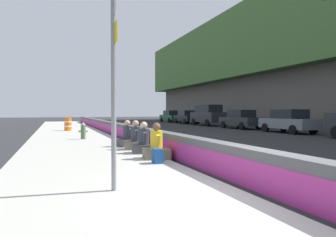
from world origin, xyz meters
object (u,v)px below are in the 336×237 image
object	(u,v)px
seated_person_far	(127,138)
parked_car_far	(187,117)
parked_car_third	(288,121)
parked_car_midline	(208,115)
route_sign_post	(114,75)
parked_car_farther	(171,116)
fire_hydrant	(83,130)
seated_person_foreground	(156,147)
backpack	(158,156)
seated_person_rear	(136,140)
seated_person_middle	(144,143)
construction_barrel	(68,124)
parked_car_fourth	(241,119)

from	to	relation	value
seated_person_far	parked_car_far	distance (m)	26.13
parked_car_third	parked_car_midline	bearing A→B (deg)	0.60
parked_car_third	parked_car_far	size ratio (longest dim) A/B	1.01
route_sign_post	parked_car_farther	size ratio (longest dim) A/B	0.79
fire_hydrant	seated_person_foreground	distance (m)	7.44
seated_person_foreground	route_sign_post	bearing A→B (deg)	149.26
fire_hydrant	backpack	xyz separation A→B (m)	(-8.08, -1.27, -0.25)
seated_person_rear	route_sign_post	bearing A→B (deg)	161.46
route_sign_post	backpack	bearing A→B (deg)	-34.69
seated_person_rear	parked_car_midline	world-z (taller)	parked_car_midline
fire_hydrant	seated_person_middle	distance (m)	6.18
seated_person_foreground	seated_person_rear	bearing A→B (deg)	0.56
seated_person_foreground	seated_person_middle	distance (m)	1.29
backpack	parked_car_farther	size ratio (longest dim) A/B	0.09
seated_person_rear	backpack	world-z (taller)	seated_person_rear
construction_barrel	parked_car_third	world-z (taller)	parked_car_third
construction_barrel	backpack	bearing A→B (deg)	-173.64
construction_barrel	parked_car_far	world-z (taller)	parked_car_far
parked_car_fourth	parked_car_farther	xyz separation A→B (m)	(17.53, -0.18, 0.00)
seated_person_middle	parked_car_third	distance (m)	14.80
seated_person_foreground	seated_person_rear	distance (m)	2.37
seated_person_foreground	backpack	size ratio (longest dim) A/B	2.70
parked_car_fourth	parked_car_midline	world-z (taller)	parked_car_midline
seated_person_foreground	backpack	xyz separation A→B (m)	(-0.79, 0.24, -0.14)
parked_car_third	parked_car_farther	world-z (taller)	same
seated_person_foreground	parked_car_far	world-z (taller)	parked_car_far
parked_car_fourth	parked_car_far	xyz separation A→B (m)	(11.97, -0.13, 0.00)
fire_hydrant	parked_car_third	xyz separation A→B (m)	(1.08, -14.47, 0.27)
seated_person_foreground	seated_person_rear	xyz separation A→B (m)	(2.37, 0.02, 0.00)
parked_car_fourth	parked_car_farther	size ratio (longest dim) A/B	0.99
construction_barrel	parked_car_farther	xyz separation A→B (m)	(16.97, -14.95, 0.24)
seated_person_far	parked_car_fourth	size ratio (longest dim) A/B	0.24
seated_person_rear	construction_barrel	bearing A→B (deg)	8.96
seated_person_far	backpack	xyz separation A→B (m)	(-4.16, 0.13, -0.14)
construction_barrel	parked_car_midline	xyz separation A→B (m)	(5.60, -14.80, 0.56)
fire_hydrant	construction_barrel	bearing A→B (deg)	3.50
seated_person_rear	construction_barrel	xyz separation A→B (m)	(12.23, 1.93, 0.14)
parked_car_fourth	parked_car_midline	distance (m)	6.17
seated_person_rear	parked_car_farther	xyz separation A→B (m)	(29.20, -13.02, 0.38)
parked_car_midline	parked_car_farther	bearing A→B (deg)	-0.75
seated_person_middle	parked_car_farther	bearing A→B (deg)	-23.25
parked_car_third	parked_car_far	bearing A→B (deg)	0.07
route_sign_post	construction_barrel	xyz separation A→B (m)	(17.77, 0.07, -1.59)
seated_person_middle	parked_car_third	bearing A→B (deg)	-61.39
fire_hydrant	seated_person_far	bearing A→B (deg)	-160.35
parked_car_far	seated_person_far	bearing A→B (deg)	150.03
fire_hydrant	construction_barrel	size ratio (longest dim) A/B	0.93
backpack	parked_car_fourth	xyz separation A→B (m)	(14.83, -13.05, 0.53)
parked_car_fourth	parked_car_midline	xyz separation A→B (m)	(6.16, -0.03, 0.32)
parked_car_third	construction_barrel	bearing A→B (deg)	67.33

